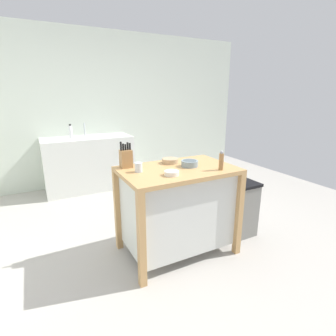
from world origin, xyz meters
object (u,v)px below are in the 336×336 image
(drinking_cup, at_px, (139,167))
(pepper_grinder, at_px, (221,161))
(bowl_ceramic_small, at_px, (190,163))
(sink_faucet, at_px, (85,129))
(bowl_stoneware_deep, at_px, (172,173))
(knife_block, at_px, (126,158))
(trash_bin, at_px, (240,209))
(kitchen_island, at_px, (177,206))
(bottle_dish_soap, at_px, (71,132))
(bowl_ceramic_wide, at_px, (170,161))

(drinking_cup, xyz_separation_m, pepper_grinder, (0.70, -0.29, 0.04))
(bowl_ceramic_small, height_order, sink_faucet, sink_faucet)
(bowl_stoneware_deep, xyz_separation_m, sink_faucet, (-0.25, 2.60, 0.08))
(knife_block, bearing_deg, trash_bin, -14.30)
(bowl_ceramic_small, distance_m, trash_bin, 0.89)
(kitchen_island, height_order, bowl_stoneware_deep, bowl_stoneware_deep)
(pepper_grinder, xyz_separation_m, sink_faucet, (-0.73, 2.67, 0.02))
(bowl_stoneware_deep, bearing_deg, trash_bin, 6.81)
(knife_block, relative_size, bottle_dish_soap, 1.12)
(knife_block, bearing_deg, bottle_dish_soap, 96.02)
(knife_block, relative_size, sink_faucet, 1.15)
(bowl_ceramic_small, distance_m, sink_faucet, 2.49)
(trash_bin, distance_m, sink_faucet, 2.84)
(bowl_ceramic_wide, relative_size, bottle_dish_soap, 0.72)
(drinking_cup, distance_m, sink_faucet, 2.37)
(drinking_cup, relative_size, trash_bin, 0.14)
(bowl_ceramic_small, bearing_deg, bottle_dish_soap, 108.66)
(bowl_ceramic_wide, xyz_separation_m, sink_faucet, (-0.43, 2.23, 0.08))
(kitchen_island, bearing_deg, pepper_grinder, -35.71)
(pepper_grinder, height_order, bottle_dish_soap, bottle_dish_soap)
(knife_block, distance_m, trash_bin, 1.42)
(kitchen_island, relative_size, pepper_grinder, 5.98)
(bowl_ceramic_small, bearing_deg, trash_bin, -5.02)
(kitchen_island, relative_size, knife_block, 4.30)
(bowl_ceramic_wide, xyz_separation_m, bowl_ceramic_small, (0.11, -0.20, 0.01))
(bowl_stoneware_deep, distance_m, bowl_ceramic_small, 0.34)
(bowl_stoneware_deep, xyz_separation_m, bowl_ceramic_wide, (0.18, 0.37, 0.00))
(bowl_ceramic_wide, xyz_separation_m, trash_bin, (0.76, -0.26, -0.60))
(kitchen_island, distance_m, trash_bin, 0.81)
(knife_block, bearing_deg, bowl_ceramic_small, -24.21)
(kitchen_island, xyz_separation_m, bottle_dish_soap, (-0.64, 2.30, 0.49))
(kitchen_island, distance_m, bowl_ceramic_small, 0.44)
(knife_block, distance_m, pepper_grinder, 0.90)
(bowl_ceramic_small, relative_size, trash_bin, 0.26)
(bowl_stoneware_deep, bearing_deg, bowl_ceramic_small, 30.32)
(trash_bin, relative_size, bottle_dish_soap, 2.78)
(bowl_ceramic_wide, bearing_deg, bowl_stoneware_deep, -116.11)
(knife_block, height_order, bottle_dish_soap, knife_block)
(knife_block, xyz_separation_m, drinking_cup, (0.05, -0.19, -0.05))
(bowl_ceramic_wide, bearing_deg, knife_block, 173.66)
(kitchen_island, height_order, knife_block, knife_block)
(pepper_grinder, xyz_separation_m, trash_bin, (0.46, 0.18, -0.66))
(bowl_stoneware_deep, xyz_separation_m, trash_bin, (0.94, 0.11, -0.59))
(bowl_ceramic_wide, bearing_deg, bottle_dish_soap, 107.66)
(drinking_cup, bearing_deg, bowl_ceramic_wide, 19.82)
(kitchen_island, distance_m, pepper_grinder, 0.63)
(sink_faucet, height_order, bottle_dish_soap, bottle_dish_soap)
(bottle_dish_soap, bearing_deg, bowl_ceramic_small, -71.34)
(knife_block, bearing_deg, pepper_grinder, -32.93)
(bottle_dish_soap, bearing_deg, drinking_cup, -83.21)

